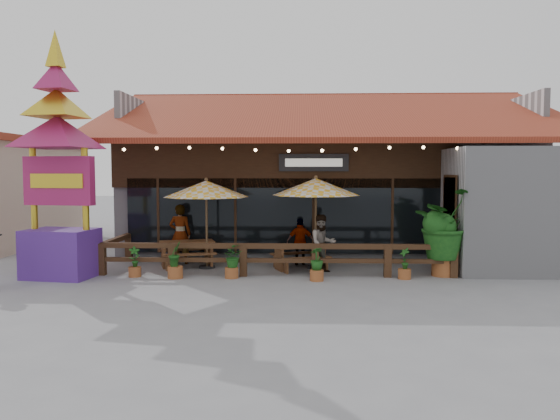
{
  "coord_description": "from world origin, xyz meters",
  "views": [
    {
      "loc": [
        -0.9,
        -15.51,
        2.91
      ],
      "look_at": [
        -1.55,
        1.5,
        1.72
      ],
      "focal_mm": 35.0,
      "sensor_mm": 36.0,
      "label": 1
    }
  ],
  "objects_px": {
    "picnic_table_right": "(300,253)",
    "thai_sign_tower": "(58,138)",
    "umbrella_left": "(206,189)",
    "umbrella_right": "(316,187)",
    "tropical_plant": "(445,226)",
    "picnic_table_left": "(187,249)"
  },
  "relations": [
    {
      "from": "picnic_table_right",
      "to": "thai_sign_tower",
      "type": "distance_m",
      "value": 7.53
    },
    {
      "from": "umbrella_left",
      "to": "thai_sign_tower",
      "type": "height_order",
      "value": "thai_sign_tower"
    },
    {
      "from": "umbrella_left",
      "to": "picnic_table_right",
      "type": "bearing_deg",
      "value": -1.8
    },
    {
      "from": "umbrella_left",
      "to": "thai_sign_tower",
      "type": "bearing_deg",
      "value": -157.14
    },
    {
      "from": "umbrella_right",
      "to": "thai_sign_tower",
      "type": "xyz_separation_m",
      "value": [
        -7.05,
        -1.67,
        1.37
      ]
    },
    {
      "from": "umbrella_right",
      "to": "tropical_plant",
      "type": "bearing_deg",
      "value": -16.38
    },
    {
      "from": "umbrella_right",
      "to": "picnic_table_left",
      "type": "xyz_separation_m",
      "value": [
        -3.95,
        0.21,
        -1.92
      ]
    },
    {
      "from": "tropical_plant",
      "to": "picnic_table_left",
      "type": "bearing_deg",
      "value": 170.5
    },
    {
      "from": "umbrella_left",
      "to": "umbrella_right",
      "type": "xyz_separation_m",
      "value": [
        3.28,
        0.08,
        0.06
      ]
    },
    {
      "from": "tropical_plant",
      "to": "thai_sign_tower",
      "type": "bearing_deg",
      "value": -176.63
    },
    {
      "from": "thai_sign_tower",
      "to": "tropical_plant",
      "type": "bearing_deg",
      "value": 3.37
    },
    {
      "from": "umbrella_left",
      "to": "umbrella_right",
      "type": "relative_size",
      "value": 1.06
    },
    {
      "from": "umbrella_right",
      "to": "thai_sign_tower",
      "type": "bearing_deg",
      "value": -166.68
    },
    {
      "from": "picnic_table_left",
      "to": "picnic_table_right",
      "type": "height_order",
      "value": "picnic_table_left"
    },
    {
      "from": "umbrella_left",
      "to": "picnic_table_left",
      "type": "distance_m",
      "value": 1.99
    },
    {
      "from": "umbrella_right",
      "to": "thai_sign_tower",
      "type": "height_order",
      "value": "thai_sign_tower"
    },
    {
      "from": "umbrella_left",
      "to": "picnic_table_left",
      "type": "relative_size",
      "value": 1.58
    },
    {
      "from": "umbrella_left",
      "to": "picnic_table_left",
      "type": "bearing_deg",
      "value": 156.44
    },
    {
      "from": "tropical_plant",
      "to": "umbrella_right",
      "type": "bearing_deg",
      "value": 163.62
    },
    {
      "from": "umbrella_right",
      "to": "tropical_plant",
      "type": "xyz_separation_m",
      "value": [
        3.56,
        -1.05,
        -1.04
      ]
    },
    {
      "from": "picnic_table_right",
      "to": "thai_sign_tower",
      "type": "relative_size",
      "value": 0.26
    },
    {
      "from": "thai_sign_tower",
      "to": "picnic_table_right",
      "type": "bearing_deg",
      "value": 12.84
    }
  ]
}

